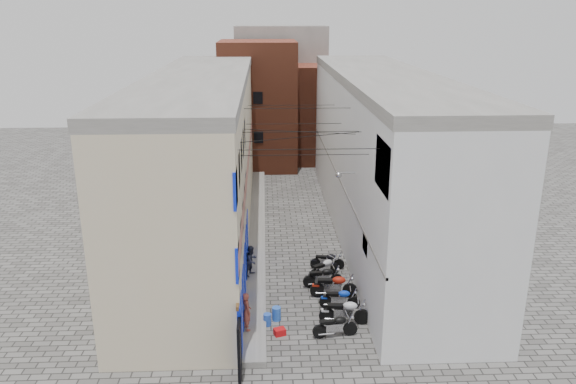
{
  "coord_description": "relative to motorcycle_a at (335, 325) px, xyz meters",
  "views": [
    {
      "loc": [
        -1.58,
        -17.11,
        12.05
      ],
      "look_at": [
        -0.35,
        11.18,
        3.0
      ],
      "focal_mm": 35.0,
      "sensor_mm": 36.0,
      "label": 1
    }
  ],
  "objects": [
    {
      "name": "motorcycle_c",
      "position": [
        0.47,
        2.21,
        -0.01
      ],
      "size": [
        1.79,
        0.72,
        1.01
      ],
      "primitive_type": null,
      "rotation": [
        0.0,
        0.0,
        -1.67
      ],
      "color": "#0C36BD",
      "rests_on": "ground"
    },
    {
      "name": "motorcycle_g",
      "position": [
        0.37,
        6.07,
        -0.03
      ],
      "size": [
        1.74,
        0.72,
        0.98
      ],
      "primitive_type": null,
      "rotation": [
        0.0,
        0.0,
        -1.69
      ],
      "color": "black",
      "rests_on": "ground"
    },
    {
      "name": "plinth",
      "position": [
        -3.13,
        11.07,
        -0.39
      ],
      "size": [
        0.9,
        26.0,
        0.25
      ],
      "primitive_type": "cube",
      "color": "slate",
      "rests_on": "ground"
    },
    {
      "name": "far_shopfront",
      "position": [
        -1.08,
        23.27,
        0.68
      ],
      "size": [
        2.0,
        0.3,
        2.4
      ],
      "primitive_type": "cube",
      "color": "black",
      "rests_on": "ground"
    },
    {
      "name": "motorcycle_b",
      "position": [
        0.5,
        0.96,
        0.08
      ],
      "size": [
        2.13,
        0.88,
        1.2
      ],
      "primitive_type": null,
      "rotation": [
        0.0,
        0.0,
        -1.69
      ],
      "color": "silver",
      "rests_on": "ground"
    },
    {
      "name": "building_far_concrete",
      "position": [
        -1.08,
        32.07,
        4.98
      ],
      "size": [
        8.0,
        5.0,
        11.0
      ],
      "primitive_type": "cube",
      "color": "slate",
      "rests_on": "ground"
    },
    {
      "name": "red_crate",
      "position": [
        -2.15,
        0.22,
        -0.38
      ],
      "size": [
        0.51,
        0.45,
        0.27
      ],
      "primitive_type": "cube",
      "rotation": [
        0.0,
        0.0,
        0.33
      ],
      "color": "red",
      "rests_on": "ground"
    },
    {
      "name": "person_b",
      "position": [
        -3.33,
        5.09,
        0.46
      ],
      "size": [
        0.85,
        0.89,
        1.46
      ],
      "primitive_type": "imported",
      "rotation": [
        0.0,
        0.0,
        0.97
      ],
      "color": "#2C2F42",
      "rests_on": "plinth"
    },
    {
      "name": "overhead_wires",
      "position": [
        -1.08,
        5.71,
        6.61
      ],
      "size": [
        5.8,
        13.02,
        1.32
      ],
      "color": "black",
      "rests_on": "ground"
    },
    {
      "name": "building_right",
      "position": [
        3.92,
        11.06,
        3.99
      ],
      "size": [
        5.94,
        26.0,
        9.0
      ],
      "color": "silver",
      "rests_on": "ground"
    },
    {
      "name": "building_left",
      "position": [
        -6.06,
        11.01,
        3.98
      ],
      "size": [
        5.1,
        27.0,
        9.0
      ],
      "color": "beige",
      "rests_on": "ground"
    },
    {
      "name": "person_a",
      "position": [
        -3.43,
        0.29,
        0.51
      ],
      "size": [
        0.54,
        0.66,
        1.56
      ],
      "primitive_type": "imported",
      "rotation": [
        0.0,
        0.0,
        1.91
      ],
      "color": "#9B4538",
      "rests_on": "plinth"
    },
    {
      "name": "water_jug_near",
      "position": [
        -2.63,
        0.95,
        -0.27
      ],
      "size": [
        0.39,
        0.39,
        0.5
      ],
      "primitive_type": "cylinder",
      "rotation": [
        0.0,
        0.0,
        -0.24
      ],
      "color": "blue",
      "rests_on": "ground"
    },
    {
      "name": "motorcycle_e",
      "position": [
        -0.04,
        4.21,
        0.02
      ],
      "size": [
        1.9,
        0.75,
        1.08
      ],
      "primitive_type": null,
      "rotation": [
        0.0,
        0.0,
        -1.48
      ],
      "color": "black",
      "rests_on": "ground"
    },
    {
      "name": "motorcycle_f",
      "position": [
        0.12,
        5.15,
        0.01
      ],
      "size": [
        1.84,
        1.45,
        1.05
      ],
      "primitive_type": null,
      "rotation": [
        0.0,
        0.0,
        -1.01
      ],
      "color": "silver",
      "rests_on": "ground"
    },
    {
      "name": "motorcycle_a",
      "position": [
        0.0,
        0.0,
        0.0
      ],
      "size": [
        1.84,
        0.76,
        1.03
      ],
      "primitive_type": null,
      "rotation": [
        0.0,
        0.0,
        -1.46
      ],
      "color": "black",
      "rests_on": "ground"
    },
    {
      "name": "building_far_brick_right",
      "position": [
        1.92,
        28.07,
        3.48
      ],
      "size": [
        5.0,
        6.0,
        8.0
      ],
      "primitive_type": "cube",
      "color": "brown",
      "rests_on": "ground"
    },
    {
      "name": "motorcycle_d",
      "position": [
        0.33,
        3.19,
        0.09
      ],
      "size": [
        2.14,
        0.8,
        1.22
      ],
      "primitive_type": null,
      "rotation": [
        0.0,
        0.0,
        -1.64
      ],
      "color": "#9A190B",
      "rests_on": "ground"
    },
    {
      "name": "water_jug_far",
      "position": [
        -2.25,
        1.35,
        -0.23
      ],
      "size": [
        0.4,
        0.4,
        0.57
      ],
      "primitive_type": "cylinder",
      "rotation": [
        0.0,
        0.0,
        0.1
      ],
      "color": "blue",
      "rests_on": "ground"
    },
    {
      "name": "ground",
      "position": [
        -1.08,
        -1.93,
        -0.52
      ],
      "size": [
        90.0,
        90.0,
        0.0
      ],
      "primitive_type": "plane",
      "color": "#514F4C",
      "rests_on": "ground"
    },
    {
      "name": "building_far_brick_left",
      "position": [
        -3.08,
        26.07,
        4.48
      ],
      "size": [
        6.0,
        6.0,
        10.0
      ],
      "primitive_type": "cube",
      "color": "brown",
      "rests_on": "ground"
    }
  ]
}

